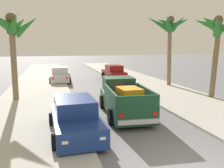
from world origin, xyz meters
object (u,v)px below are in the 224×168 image
at_px(car_right_near, 75,118).
at_px(palm_tree_right_fore, 12,30).
at_px(car_left_near, 114,73).
at_px(car_left_mid, 60,75).
at_px(palm_tree_left_mid, 217,30).
at_px(palm_tree_right_mid, 170,28).
at_px(pickup_truck, 124,99).

height_order(car_right_near, palm_tree_right_fore, palm_tree_right_fore).
bearing_deg(car_left_near, car_left_mid, -172.85).
distance_m(palm_tree_right_fore, palm_tree_left_mid, 13.37).
distance_m(car_left_mid, palm_tree_right_mid, 11.46).
bearing_deg(car_left_mid, palm_tree_left_mid, -46.58).
distance_m(car_left_mid, palm_tree_left_mid, 14.90).
bearing_deg(palm_tree_right_fore, palm_tree_left_mid, -12.81).
bearing_deg(pickup_truck, car_left_mid, 103.14).
distance_m(car_right_near, palm_tree_right_mid, 14.19).
height_order(car_left_near, car_right_near, same).
height_order(pickup_truck, palm_tree_left_mid, palm_tree_left_mid).
relative_size(car_right_near, palm_tree_right_mid, 0.69).
distance_m(car_left_near, palm_tree_left_mid, 12.52).
relative_size(pickup_truck, car_left_mid, 1.23).
bearing_deg(car_left_near, pickup_truck, -102.71).
relative_size(car_right_near, palm_tree_left_mid, 0.76).
height_order(car_left_near, palm_tree_right_fore, palm_tree_right_fore).
xyz_separation_m(pickup_truck, car_left_mid, (-2.87, 12.28, -0.09)).
xyz_separation_m(palm_tree_right_fore, palm_tree_left_mid, (13.04, -2.96, 0.01)).
bearing_deg(palm_tree_right_mid, pickup_truck, -131.45).
relative_size(car_left_near, palm_tree_left_mid, 0.76).
bearing_deg(palm_tree_left_mid, car_left_near, 110.07).
height_order(pickup_truck, car_left_near, pickup_truck).
bearing_deg(car_left_near, palm_tree_left_mid, -69.93).
xyz_separation_m(car_left_near, palm_tree_left_mid, (4.08, -11.16, 3.93)).
relative_size(palm_tree_left_mid, palm_tree_right_mid, 0.90).
height_order(car_left_near, palm_tree_left_mid, palm_tree_left_mid).
bearing_deg(pickup_truck, palm_tree_right_mid, 48.55).
distance_m(car_left_near, car_right_near, 16.47).
distance_m(pickup_truck, car_right_near, 3.73).
xyz_separation_m(car_left_near, palm_tree_right_fore, (-8.96, -8.20, 3.92)).
relative_size(car_left_mid, palm_tree_right_mid, 0.69).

